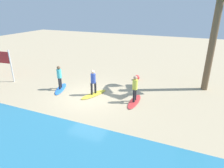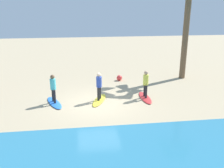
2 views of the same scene
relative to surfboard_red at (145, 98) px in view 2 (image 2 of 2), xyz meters
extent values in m
plane|color=tan|center=(2.91, 0.40, -0.04)|extent=(60.00, 60.00, 0.00)
ellipsoid|color=red|center=(0.00, 0.00, 0.00)|extent=(0.58, 2.11, 0.09)
cylinder|color=#232328|center=(0.00, 0.16, 0.43)|extent=(0.14, 0.14, 0.78)
cylinder|color=#232328|center=(0.00, -0.16, 0.43)|extent=(0.14, 0.14, 0.78)
cylinder|color=#E0E04C|center=(0.00, 0.00, 1.14)|extent=(0.32, 0.32, 0.62)
sphere|color=tan|center=(0.00, 0.00, 1.56)|extent=(0.24, 0.24, 0.24)
ellipsoid|color=yellow|center=(2.81, 0.04, 0.00)|extent=(1.26, 2.16, 0.09)
cylinder|color=#232328|center=(2.86, 0.19, 0.43)|extent=(0.14, 0.14, 0.78)
cylinder|color=#232328|center=(2.75, -0.11, 0.43)|extent=(0.14, 0.14, 0.78)
cylinder|color=#334CAD|center=(2.81, 0.04, 1.14)|extent=(0.32, 0.32, 0.62)
sphere|color=beige|center=(2.81, 0.04, 1.56)|extent=(0.24, 0.24, 0.24)
ellipsoid|color=blue|center=(5.43, 0.11, 0.00)|extent=(1.27, 2.16, 0.09)
cylinder|color=#232328|center=(5.37, 0.26, 0.43)|extent=(0.14, 0.14, 0.78)
cylinder|color=#232328|center=(5.48, -0.04, 0.43)|extent=(0.14, 0.14, 0.78)
cylinder|color=#4CC6D1|center=(5.43, 0.11, 1.14)|extent=(0.32, 0.32, 0.62)
sphere|color=brown|center=(5.43, 0.11, 1.56)|extent=(0.24, 0.24, 0.24)
cylinder|color=brown|center=(-3.98, -3.92, 3.16)|extent=(0.44, 0.44, 6.40)
sphere|color=#E53838|center=(0.96, -3.87, 0.16)|extent=(0.41, 0.41, 0.41)
camera|label=1|loc=(-2.99, 10.60, 5.50)|focal=31.64mm
camera|label=2|loc=(3.90, 13.83, 5.47)|focal=39.98mm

